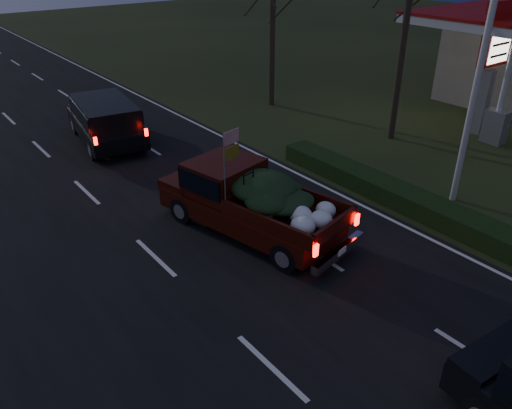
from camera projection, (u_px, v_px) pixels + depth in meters
ground at (271, 368)px, 10.17m from camera, size 120.00×120.00×0.00m
road_asphalt at (271, 367)px, 10.17m from camera, size 14.00×120.00×0.02m
hedge_row at (397, 195)px, 16.33m from camera, size 1.00×10.00×0.60m
light_pole at (488, 28)px, 14.10m from camera, size 0.50×0.90×9.16m
gas_price_pylon at (496, 47)px, 20.50m from camera, size 2.00×0.41×5.57m
gas_canopy at (501, 24)px, 22.01m from camera, size 7.10×6.10×4.88m
pickup_truck at (250, 197)px, 14.42m from camera, size 3.27×5.99×2.98m
lead_suv at (105, 117)px, 20.73m from camera, size 2.94×5.46×1.49m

